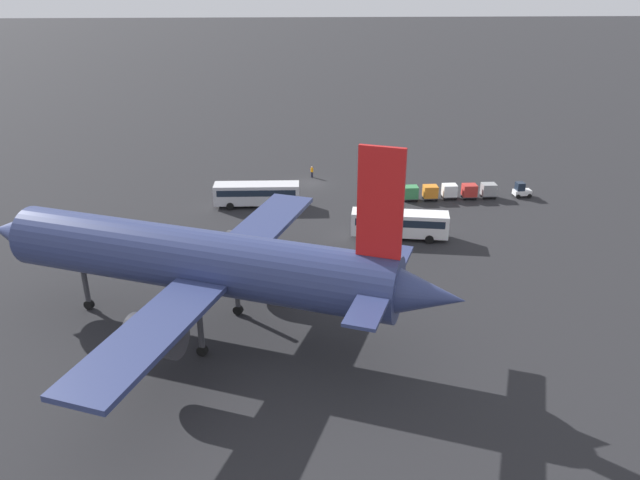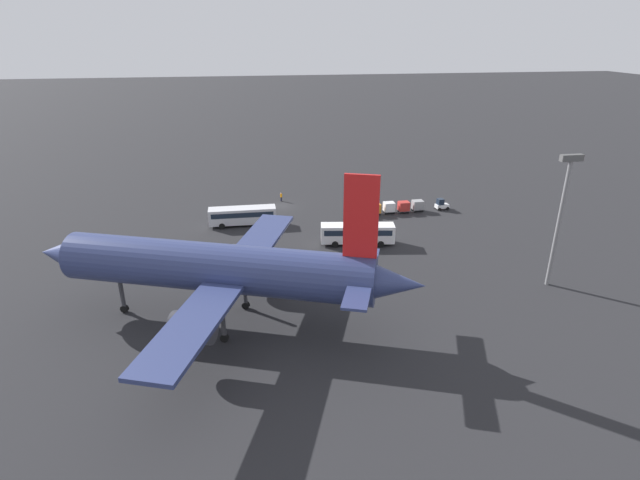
# 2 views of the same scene
# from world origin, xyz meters

# --- Properties ---
(ground_plane) EXTENTS (600.00, 600.00, 0.00)m
(ground_plane) POSITION_xyz_m (0.00, 0.00, 0.00)
(ground_plane) COLOR #232326
(airplane) EXTENTS (43.02, 36.48, 18.29)m
(airplane) POSITION_xyz_m (10.28, 40.19, 6.89)
(airplane) COLOR navy
(airplane) RESTS_ON ground
(shuttle_bus_near) EXTENTS (11.35, 3.27, 3.11)m
(shuttle_bus_near) POSITION_xyz_m (7.47, 9.07, 1.87)
(shuttle_bus_near) COLOR silver
(shuttle_bus_near) RESTS_ON ground
(shuttle_bus_far) EXTENTS (11.63, 4.32, 3.21)m
(shuttle_bus_far) POSITION_xyz_m (-9.97, 20.38, 1.92)
(shuttle_bus_far) COLOR white
(shuttle_bus_far) RESTS_ON ground
(baggage_tug) EXTENTS (2.52, 1.84, 2.10)m
(baggage_tug) POSITION_xyz_m (-29.26, 7.05, 0.94)
(baggage_tug) COLOR white
(baggage_tug) RESTS_ON ground
(worker_person) EXTENTS (0.38, 0.38, 1.74)m
(worker_person) POSITION_xyz_m (-0.27, -2.78, 0.87)
(worker_person) COLOR #1E1E2D
(worker_person) RESTS_ON ground
(cargo_cart_grey) EXTENTS (2.03, 1.72, 2.06)m
(cargo_cart_grey) POSITION_xyz_m (-24.53, 7.29, 1.19)
(cargo_cart_grey) COLOR #38383D
(cargo_cart_grey) RESTS_ON ground
(cargo_cart_red) EXTENTS (2.03, 1.72, 2.06)m
(cargo_cart_red) POSITION_xyz_m (-21.77, 7.54, 1.19)
(cargo_cart_red) COLOR #38383D
(cargo_cart_red) RESTS_ON ground
(cargo_cart_white) EXTENTS (2.03, 1.72, 2.06)m
(cargo_cart_white) POSITION_xyz_m (-19.02, 7.43, 1.19)
(cargo_cart_white) COLOR #38383D
(cargo_cart_white) RESTS_ON ground
(cargo_cart_orange) EXTENTS (2.03, 1.72, 2.06)m
(cargo_cart_orange) POSITION_xyz_m (-16.26, 7.80, 1.19)
(cargo_cart_orange) COLOR #38383D
(cargo_cart_orange) RESTS_ON ground
(cargo_cart_green) EXTENTS (2.03, 1.72, 2.06)m
(cargo_cart_green) POSITION_xyz_m (-13.51, 7.93, 1.19)
(cargo_cart_green) COLOR #38383D
(cargo_cart_green) RESTS_ON ground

